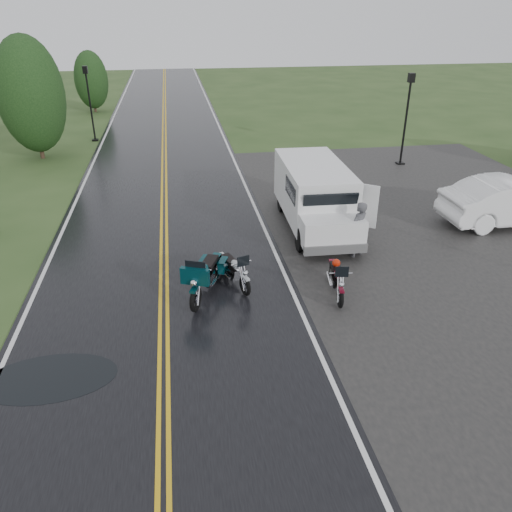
{
  "coord_description": "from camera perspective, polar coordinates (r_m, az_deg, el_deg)",
  "views": [
    {
      "loc": [
        0.65,
        -11.11,
        7.73
      ],
      "look_at": [
        2.8,
        2.0,
        1.0
      ],
      "focal_mm": 35.0,
      "sensor_mm": 36.0,
      "label": 1
    }
  ],
  "objects": [
    {
      "name": "ground",
      "position": [
        13.55,
        -10.49,
        -8.44
      ],
      "size": [
        120.0,
        120.0,
        0.0
      ],
      "primitive_type": "plane",
      "color": "#2D471E",
      "rests_on": "ground"
    },
    {
      "name": "road",
      "position": [
        22.48,
        -10.46,
        6.36
      ],
      "size": [
        8.0,
        100.0,
        0.04
      ],
      "primitive_type": "cube",
      "color": "black",
      "rests_on": "ground"
    },
    {
      "name": "parking_pad",
      "position": [
        20.64,
        21.65,
        2.94
      ],
      "size": [
        14.0,
        24.0,
        0.03
      ],
      "primitive_type": "cube",
      "color": "black",
      "rests_on": "ground"
    },
    {
      "name": "motorcycle_red",
      "position": [
        14.12,
        9.68,
        -3.85
      ],
      "size": [
        1.06,
        2.15,
        1.22
      ],
      "primitive_type": null,
      "rotation": [
        0.0,
        0.0,
        -0.16
      ],
      "color": "maroon",
      "rests_on": "ground"
    },
    {
      "name": "motorcycle_teal",
      "position": [
        13.78,
        -6.98,
        -3.8
      ],
      "size": [
        1.8,
        2.69,
        1.49
      ],
      "primitive_type": null,
      "rotation": [
        0.0,
        0.0,
        -0.38
      ],
      "color": "#042C32",
      "rests_on": "ground"
    },
    {
      "name": "motorcycle_silver",
      "position": [
        14.49,
        -1.27,
        -2.58
      ],
      "size": [
        1.37,
        2.2,
        1.22
      ],
      "primitive_type": null,
      "rotation": [
        0.0,
        0.0,
        0.33
      ],
      "color": "#AEB3B7",
      "rests_on": "ground"
    },
    {
      "name": "van_white",
      "position": [
        17.01,
        5.3,
        4.23
      ],
      "size": [
        2.54,
        6.28,
        2.44
      ],
      "primitive_type": null,
      "rotation": [
        0.0,
        0.0,
        -0.03
      ],
      "color": "white",
      "rests_on": "ground"
    },
    {
      "name": "person_at_van",
      "position": [
        17.05,
        11.6,
        2.9
      ],
      "size": [
        0.84,
        0.78,
        1.93
      ],
      "primitive_type": "imported",
      "rotation": [
        0.0,
        0.0,
        3.74
      ],
      "color": "#48494D",
      "rests_on": "ground"
    },
    {
      "name": "sedan_white",
      "position": [
        21.72,
        27.22,
        5.49
      ],
      "size": [
        5.47,
        1.99,
        1.79
      ],
      "primitive_type": "imported",
      "rotation": [
        0.0,
        0.0,
        1.59
      ],
      "color": "white",
      "rests_on": "ground"
    },
    {
      "name": "lamp_post_far_left",
      "position": [
        33.45,
        -18.43,
        16.14
      ],
      "size": [
        0.39,
        0.39,
        4.5
      ],
      "primitive_type": null,
      "color": "black",
      "rests_on": "ground"
    },
    {
      "name": "lamp_post_far_right",
      "position": [
        27.86,
        16.75,
        14.67
      ],
      "size": [
        0.4,
        0.4,
        4.72
      ],
      "primitive_type": null,
      "color": "black",
      "rests_on": "ground"
    },
    {
      "name": "tree_left_mid",
      "position": [
        30.33,
        -24.12,
        15.21
      ],
      "size": [
        3.53,
        3.53,
        5.52
      ],
      "primitive_type": null,
      "color": "#1E3D19",
      "rests_on": "ground"
    },
    {
      "name": "tree_left_far",
      "position": [
        43.19,
        -18.23,
        17.96
      ],
      "size": [
        2.56,
        2.56,
        3.94
      ],
      "primitive_type": null,
      "color": "#1E3D19",
      "rests_on": "ground"
    }
  ]
}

